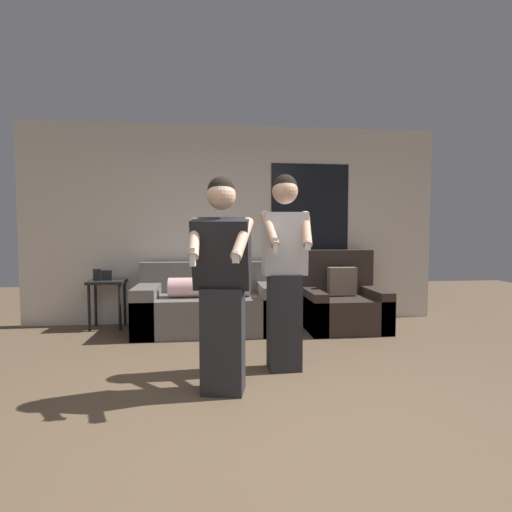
% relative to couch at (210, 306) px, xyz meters
% --- Properties ---
extents(ground_plane, '(14.00, 14.00, 0.00)m').
position_rel_couch_xyz_m(ground_plane, '(0.35, -2.56, -0.31)').
color(ground_plane, brown).
extents(wall_back, '(5.69, 0.07, 2.70)m').
position_rel_couch_xyz_m(wall_back, '(0.37, 0.50, 1.04)').
color(wall_back, silver).
rests_on(wall_back, ground_plane).
extents(couch, '(1.80, 0.92, 0.85)m').
position_rel_couch_xyz_m(couch, '(0.00, 0.00, 0.00)').
color(couch, slate).
rests_on(couch, ground_plane).
extents(armchair, '(0.99, 0.89, 1.01)m').
position_rel_couch_xyz_m(armchair, '(1.71, -0.05, 0.01)').
color(armchair, '#332823').
rests_on(armchair, ground_plane).
extents(side_table, '(0.46, 0.36, 0.78)m').
position_rel_couch_xyz_m(side_table, '(-1.33, 0.26, 0.20)').
color(side_table, black).
rests_on(side_table, ground_plane).
extents(person_left, '(0.49, 0.56, 1.67)m').
position_rel_couch_xyz_m(person_left, '(0.11, -2.00, 0.53)').
color(person_left, '#28282D').
rests_on(person_left, ground_plane).
extents(person_right, '(0.45, 0.46, 1.76)m').
position_rel_couch_xyz_m(person_right, '(0.68, -1.53, 0.61)').
color(person_right, '#28282D').
rests_on(person_right, ground_plane).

